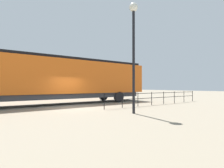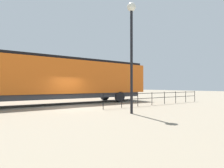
% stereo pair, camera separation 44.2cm
% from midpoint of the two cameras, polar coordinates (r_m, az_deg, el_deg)
% --- Properties ---
extents(ground_plane, '(120.00, 120.00, 0.00)m').
position_cam_midpoint_polar(ground_plane, '(14.32, -12.42, -7.27)').
color(ground_plane, gray).
extents(locomotive, '(3.18, 18.17, 4.24)m').
position_cam_midpoint_polar(locomotive, '(17.32, -15.66, 1.75)').
color(locomotive, orange).
rests_on(locomotive, ground_plane).
extents(lamp_post, '(0.52, 0.52, 6.69)m').
position_cam_midpoint_polar(lamp_post, '(11.29, 5.69, 14.92)').
color(lamp_post, black).
rests_on(lamp_post, ground_plane).
extents(platform_fence, '(0.05, 11.67, 1.13)m').
position_cam_midpoint_polar(platform_fence, '(16.66, 13.57, -3.83)').
color(platform_fence, black).
rests_on(platform_fence, ground_plane).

